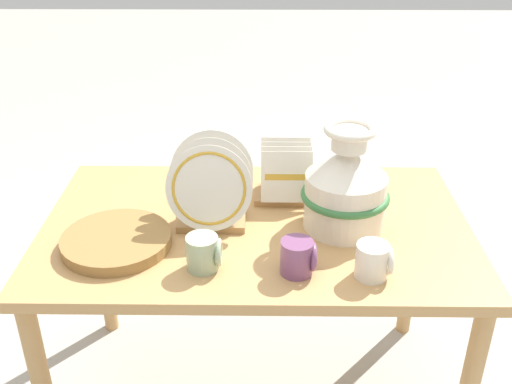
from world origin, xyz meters
TOP-DOWN VIEW (x-y plane):
  - display_table at (0.00, 0.00)m, footprint 1.33×0.81m
  - ceramic_vase at (0.27, -0.01)m, footprint 0.27×0.27m
  - dish_rack_round_plates at (-0.14, -0.01)m, footprint 0.26×0.20m
  - dish_rack_square_plates at (0.10, 0.17)m, footprint 0.21×0.17m
  - wicker_charger_stack at (-0.41, -0.14)m, footprint 0.32×0.32m
  - mug_plum_glaze at (0.12, -0.26)m, footprint 0.10×0.09m
  - mug_sage_glaze at (-0.14, -0.24)m, footprint 0.10×0.09m
  - mug_cream_glaze at (0.32, -0.28)m, footprint 0.10×0.09m

SIDE VIEW (x-z plane):
  - display_table at x=0.00m, z-range 0.28..1.02m
  - wicker_charger_stack at x=-0.41m, z-range 0.74..0.77m
  - mug_plum_glaze at x=0.12m, z-range 0.74..0.84m
  - mug_sage_glaze at x=-0.14m, z-range 0.74..0.84m
  - mug_cream_glaze at x=0.32m, z-range 0.74..0.84m
  - dish_rack_square_plates at x=0.10m, z-range 0.71..0.89m
  - dish_rack_round_plates at x=-0.14m, z-range 0.71..0.99m
  - ceramic_vase at x=0.27m, z-range 0.71..1.04m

